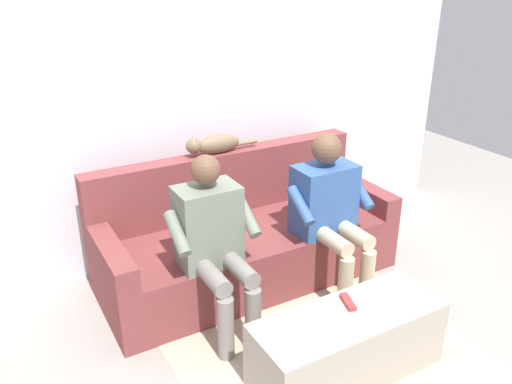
% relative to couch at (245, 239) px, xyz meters
% --- Properties ---
extents(ground_plane, '(8.00, 8.00, 0.00)m').
position_rel_couch_xyz_m(ground_plane, '(0.00, 0.73, -0.29)').
color(ground_plane, gray).
extents(back_wall, '(4.63, 0.06, 2.64)m').
position_rel_couch_xyz_m(back_wall, '(0.00, -0.56, 1.03)').
color(back_wall, silver).
rests_on(back_wall, ground).
extents(couch, '(2.12, 0.83, 0.88)m').
position_rel_couch_xyz_m(couch, '(0.00, 0.00, 0.00)').
color(couch, brown).
rests_on(couch, ground).
extents(coffee_table, '(1.09, 0.41, 0.40)m').
position_rel_couch_xyz_m(coffee_table, '(0.00, 1.20, -0.09)').
color(coffee_table, '#A89E8E').
rests_on(coffee_table, ground).
extents(person_left_seated, '(0.57, 0.57, 1.12)m').
position_rel_couch_xyz_m(person_left_seated, '(-0.44, 0.41, 0.34)').
color(person_left_seated, '#335693').
rests_on(person_left_seated, ground).
extents(person_right_seated, '(0.53, 0.58, 1.12)m').
position_rel_couch_xyz_m(person_right_seated, '(0.44, 0.42, 0.33)').
color(person_right_seated, slate).
rests_on(person_right_seated, ground).
extents(cat_on_backrest, '(0.56, 0.12, 0.14)m').
position_rel_couch_xyz_m(cat_on_backrest, '(0.09, -0.28, 0.66)').
color(cat_on_backrest, '#756047').
rests_on(cat_on_backrest, couch).
extents(remote_red, '(0.08, 0.15, 0.03)m').
position_rel_couch_xyz_m(remote_red, '(-0.05, 1.12, 0.12)').
color(remote_red, '#B73333').
rests_on(remote_red, coffee_table).
extents(floor_rug, '(1.71, 1.51, 0.01)m').
position_rel_couch_xyz_m(floor_rug, '(0.00, 1.04, -0.28)').
color(floor_rug, '#B7AD93').
rests_on(floor_rug, ground).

